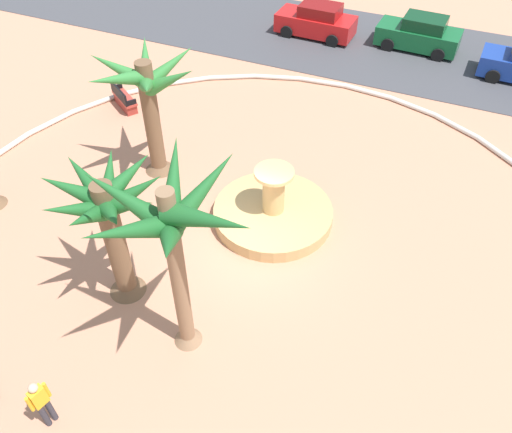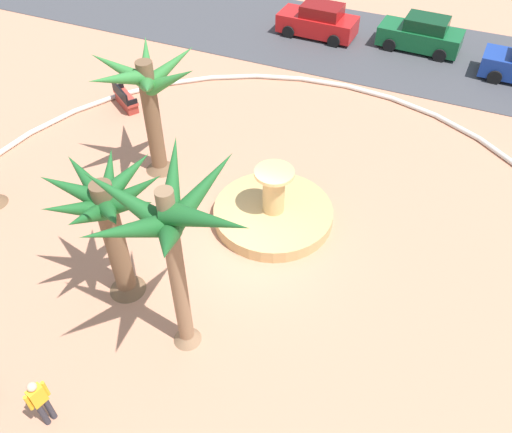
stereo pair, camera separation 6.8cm
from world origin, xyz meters
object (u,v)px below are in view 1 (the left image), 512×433
palm_tree_near_fountain (171,230)px  palm_tree_far_side (148,95)px  fountain (273,212)px  parked_car_second (419,34)px  person_cyclist_photo (41,402)px  parked_car_leftmost (316,21)px  palm_tree_by_curb (108,214)px  bench_west (124,100)px

palm_tree_near_fountain → palm_tree_far_side: bearing=126.8°
fountain → parked_car_second: (2.02, 14.32, 0.48)m
palm_tree_near_fountain → person_cyclist_photo: (-1.92, -3.26, -3.27)m
parked_car_leftmost → parked_car_second: bearing=6.4°
palm_tree_near_fountain → parked_car_second: bearing=83.2°
palm_tree_by_curb → fountain: bearing=58.1°
palm_tree_near_fountain → bench_west: palm_tree_near_fountain is taller
palm_tree_by_curb → palm_tree_far_side: (-2.07, 5.22, 0.07)m
palm_tree_by_curb → parked_car_leftmost: palm_tree_by_curb is taller
palm_tree_by_curb → parked_car_leftmost: size_ratio=1.06×
bench_west → palm_tree_by_curb: bearing=-55.9°
palm_tree_by_curb → parked_car_leftmost: bearing=91.2°
palm_tree_far_side → person_cyclist_photo: (2.60, -9.30, -2.18)m
fountain → parked_car_second: size_ratio=0.97×
fountain → palm_tree_by_curb: (-2.76, -4.45, 2.76)m
palm_tree_near_fountain → parked_car_leftmost: (-2.84, 19.01, -3.44)m
palm_tree_far_side → bench_west: (-3.57, 3.11, -2.79)m
fountain → bench_west: size_ratio=2.45×
parked_car_second → palm_tree_by_curb: bearing=-104.3°
palm_tree_near_fountain → fountain: bearing=86.6°
person_cyclist_photo → palm_tree_by_curb: bearing=97.5°
fountain → palm_tree_near_fountain: bearing=-93.4°
palm_tree_near_fountain → palm_tree_by_curb: size_ratio=1.30×
parked_car_leftmost → parked_car_second: 5.20m
palm_tree_by_curb → bench_west: palm_tree_by_curb is taller
palm_tree_far_side → person_cyclist_photo: 9.90m
fountain → parked_car_second: bearing=82.0°
person_cyclist_photo → parked_car_leftmost: size_ratio=0.42×
parked_car_second → fountain: bearing=-98.0°
fountain → palm_tree_far_side: bearing=170.9°
fountain → palm_tree_far_side: (-4.83, 0.77, 2.83)m
palm_tree_by_curb → palm_tree_far_side: size_ratio=0.94×
person_cyclist_photo → fountain: bearing=75.3°
palm_tree_by_curb → parked_car_second: palm_tree_by_curb is taller
palm_tree_by_curb → palm_tree_far_side: bearing=111.6°
palm_tree_by_curb → parked_car_leftmost: (-0.38, 18.19, -2.28)m
bench_west → fountain: bearing=-24.8°
bench_west → person_cyclist_photo: bearing=-63.6°
parked_car_leftmost → parked_car_second: size_ratio=0.99×
fountain → palm_tree_near_fountain: 6.57m
fountain → parked_car_second: fountain is taller
fountain → bench_west: (-8.40, 3.88, 0.05)m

